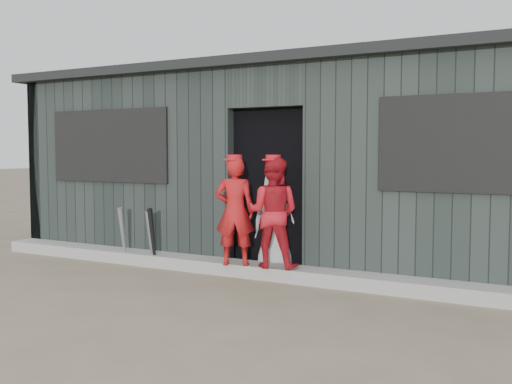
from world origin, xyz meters
The scene contains 9 objects.
ground centered at (0.00, 0.00, 0.00)m, with size 80.00×80.00×0.00m, color #6E614C.
curb centered at (0.00, 1.82, 0.07)m, with size 8.00×0.36×0.15m, color gray.
bat_left centered at (-1.94, 1.72, 0.38)m, with size 0.07×0.07×0.76m, color #92929A.
bat_mid centered at (-1.50, 1.74, 0.36)m, with size 0.07×0.07×0.71m, color gray.
bat_right centered at (-1.42, 1.68, 0.38)m, with size 0.07×0.07×0.76m, color black.
player_red_left centered at (-0.19, 1.64, 0.78)m, with size 0.46×0.30×1.26m, color #AD1517.
player_red_right centered at (0.26, 1.73, 0.78)m, with size 0.61×0.48×1.26m, color red.
player_grey_back centered at (0.09, 2.14, 0.60)m, with size 0.59×0.38×1.20m, color #A9A9A9.
dugout centered at (0.00, 3.50, 1.29)m, with size 8.30×3.30×2.62m.
Camera 1 is at (3.08, -4.06, 1.46)m, focal length 40.00 mm.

